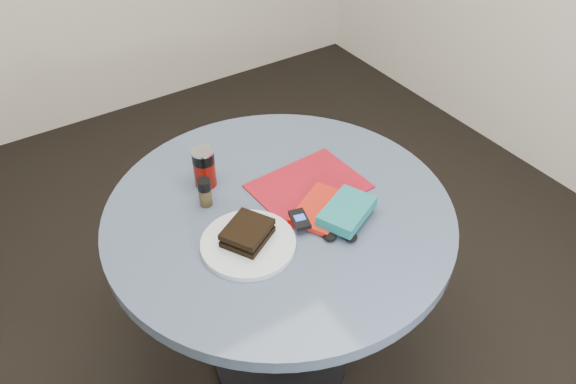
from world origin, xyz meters
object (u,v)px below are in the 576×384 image
table (280,249)px  red_book (322,209)px  soda_can (204,168)px  mp3_player (300,219)px  novel (347,211)px  plate (248,244)px  magazine (308,186)px  pepper_grinder (205,192)px  headphones (340,237)px  sandwich (247,233)px

table → red_book: bearing=-39.7°
soda_can → mp3_player: (0.13, -0.31, -0.04)m
red_book → novel: novel is taller
plate → magazine: plate is taller
pepper_grinder → novel: size_ratio=0.54×
mp3_player → headphones: (0.06, -0.10, -0.02)m
sandwich → mp3_player: bearing=-8.7°
red_book → mp3_player: 0.09m
soda_can → novel: 0.44m
pepper_grinder → sandwich: bearing=-83.7°
table → plate: (-0.15, -0.08, 0.17)m
plate → red_book: 0.24m
mp3_player → sandwich: bearing=171.3°
magazine → plate: bearing=-160.6°
plate → headphones: headphones is taller
plate → mp3_player: size_ratio=3.01×
plate → novel: 0.29m
table → novel: novel is taller
table → soda_can: bearing=119.8°
novel → mp3_player: (-0.12, 0.05, -0.01)m
sandwich → novel: size_ratio=0.96×
headphones → mp3_player: bearing=122.4°
red_book → headphones: 0.12m
plate → magazine: bearing=22.5°
plate → red_book: bearing=0.0°
sandwich → novel: bearing=-15.4°
soda_can → red_book: 0.37m
soda_can → pepper_grinder: bearing=-116.4°
plate → headphones: (0.22, -0.11, 0.00)m
red_book → mp3_player: (-0.09, -0.01, 0.01)m
sandwich → headphones: (0.21, -0.12, -0.03)m
magazine → pepper_grinder: bearing=158.3°
red_book → soda_can: bearing=98.7°
magazine → novel: bearing=-91.7°
sandwich → novel: (0.27, -0.07, -0.00)m
soda_can → red_book: (0.22, -0.29, -0.05)m
table → pepper_grinder: bearing=141.1°
novel → plate: bearing=141.9°
red_book → novel: (0.04, -0.07, 0.02)m
sandwich → magazine: bearing=21.0°
red_book → novel: bearing=-89.1°
pepper_grinder → mp3_player: 0.28m
red_book → pepper_grinder: bearing=113.0°
headphones → sandwich: bearing=150.1°
novel → red_book: bearing=93.9°
mp3_player → pepper_grinder: bearing=127.7°
sandwich → novel: 0.28m
magazine → mp3_player: bearing=-136.0°
table → magazine: magazine is taller
magazine → headphones: bearing=-106.4°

